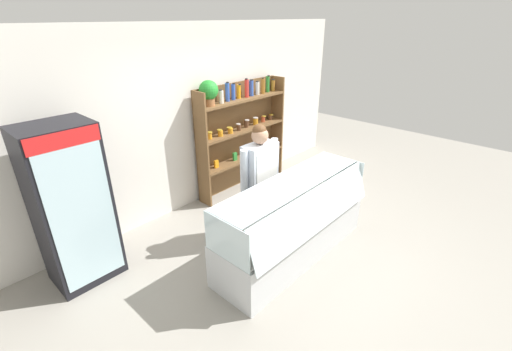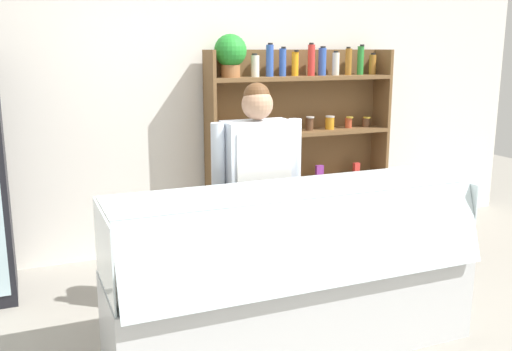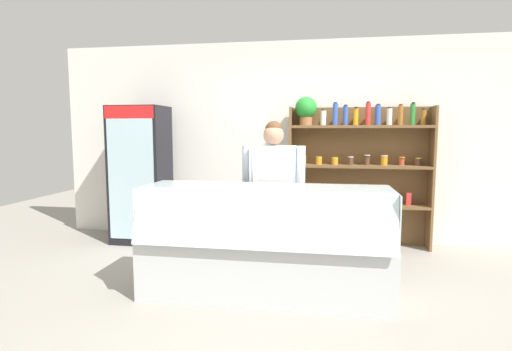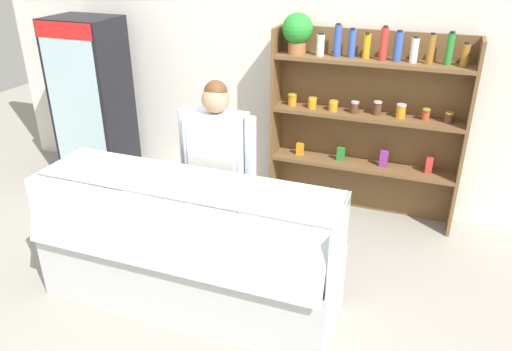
{
  "view_description": "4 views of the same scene",
  "coord_description": "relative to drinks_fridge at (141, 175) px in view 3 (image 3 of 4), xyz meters",
  "views": [
    {
      "loc": [
        -3.09,
        -2.09,
        2.77
      ],
      "look_at": [
        -0.24,
        0.53,
        0.95
      ],
      "focal_mm": 24.0,
      "sensor_mm": 36.0,
      "label": 1
    },
    {
      "loc": [
        -1.62,
        -2.93,
        1.82
      ],
      "look_at": [
        -0.26,
        0.34,
        1.02
      ],
      "focal_mm": 40.0,
      "sensor_mm": 36.0,
      "label": 2
    },
    {
      "loc": [
        0.33,
        -3.5,
        1.5
      ],
      "look_at": [
        -0.35,
        0.5,
        1.04
      ],
      "focal_mm": 28.0,
      "sensor_mm": 36.0,
      "label": 3
    },
    {
      "loc": [
        1.37,
        -2.74,
        2.56
      ],
      "look_at": [
        0.15,
        0.54,
        0.87
      ],
      "focal_mm": 35.0,
      "sensor_mm": 36.0,
      "label": 4
    }
  ],
  "objects": [
    {
      "name": "ground_plane",
      "position": [
        2.09,
        -1.5,
        -0.91
      ],
      "size": [
        12.0,
        12.0,
        0.0
      ],
      "primitive_type": "plane",
      "color": "gray"
    },
    {
      "name": "back_wall",
      "position": [
        2.09,
        0.52,
        0.44
      ],
      "size": [
        6.8,
        0.1,
        2.7
      ],
      "primitive_type": "cube",
      "color": "white",
      "rests_on": "ground"
    },
    {
      "name": "drinks_fridge",
      "position": [
        0.0,
        0.0,
        0.0
      ],
      "size": [
        0.7,
        0.57,
        1.82
      ],
      "color": "black",
      "rests_on": "ground"
    },
    {
      "name": "shelving_unit",
      "position": [
        2.79,
        0.31,
        0.19
      ],
      "size": [
        1.79,
        0.29,
        1.94
      ],
      "color": "brown",
      "rests_on": "ground"
    },
    {
      "name": "deli_display_case",
      "position": [
        1.91,
        -1.53,
        -0.6
      ],
      "size": [
        2.22,
        0.73,
        1.01
      ],
      "color": "silver",
      "rests_on": "ground"
    },
    {
      "name": "shop_clerk",
      "position": [
        1.92,
        -0.98,
        0.03
      ],
      "size": [
        0.65,
        0.25,
        1.6
      ],
      "color": "#383D51",
      "rests_on": "ground"
    }
  ]
}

